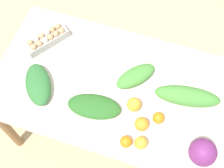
{
  "coord_description": "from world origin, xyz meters",
  "views": [
    {
      "loc": [
        0.27,
        -0.8,
        2.41
      ],
      "look_at": [
        0.0,
        0.0,
        0.77
      ],
      "focal_mm": 50.0,
      "sensor_mm": 36.0,
      "label": 1
    }
  ],
  "objects": [
    {
      "name": "orange_2",
      "position": [
        0.31,
        -0.13,
        0.78
      ],
      "size": [
        0.07,
        0.07,
        0.07
      ],
      "primitive_type": "sphere",
      "color": "orange",
      "rests_on": "dining_table"
    },
    {
      "name": "greens_bunch_scallion",
      "position": [
        -0.41,
        -0.15,
        0.79
      ],
      "size": [
        0.28,
        0.32,
        0.08
      ],
      "primitive_type": "ellipsoid",
      "rotation": [
        0.0,
        0.0,
        2.15
      ],
      "color": "#337538",
      "rests_on": "dining_table"
    },
    {
      "name": "egg_carton",
      "position": [
        -0.49,
        0.16,
        0.79
      ],
      "size": [
        0.24,
        0.29,
        0.09
      ],
      "rotation": [
        0.0,
        0.0,
        4.12
      ],
      "color": "#A8A8A3",
      "rests_on": "dining_table"
    },
    {
      "name": "orange_3",
      "position": [
        0.18,
        -0.31,
        0.78
      ],
      "size": [
        0.07,
        0.07,
        0.07
      ],
      "primitive_type": "sphere",
      "color": "orange",
      "rests_on": "dining_table"
    },
    {
      "name": "dining_table",
      "position": [
        0.0,
        0.0,
        0.65
      ],
      "size": [
        1.43,
        0.82,
        0.75
      ],
      "color": "silver",
      "rests_on": "ground_plane"
    },
    {
      "name": "orange_1",
      "position": [
        0.24,
        -0.19,
        0.79
      ],
      "size": [
        0.08,
        0.08,
        0.08
      ],
      "primitive_type": "sphere",
      "color": "orange",
      "rests_on": "dining_table"
    },
    {
      "name": "ground_plane",
      "position": [
        0.0,
        0.0,
        0.0
      ],
      "size": [
        8.0,
        8.0,
        0.0
      ],
      "primitive_type": "plane",
      "color": "#C6B289"
    },
    {
      "name": "greens_bunch_beet_tops",
      "position": [
        -0.05,
        -0.17,
        0.78
      ],
      "size": [
        0.32,
        0.19,
        0.06
      ],
      "primitive_type": "ellipsoid",
      "rotation": [
        0.0,
        0.0,
        3.28
      ],
      "color": "#2D6B28",
      "rests_on": "dining_table"
    },
    {
      "name": "greens_bunch_chard",
      "position": [
        0.44,
        0.05,
        0.8
      ],
      "size": [
        0.39,
        0.17,
        0.1
      ],
      "primitive_type": "ellipsoid",
      "rotation": [
        0.0,
        0.0,
        0.15
      ],
      "color": "#4C933D",
      "rests_on": "dining_table"
    },
    {
      "name": "orange_4",
      "position": [
        0.26,
        -0.3,
        0.79
      ],
      "size": [
        0.07,
        0.07,
        0.07
      ],
      "primitive_type": "sphere",
      "color": "#F9A833",
      "rests_on": "dining_table"
    },
    {
      "name": "greens_bunch_kale",
      "position": [
        0.12,
        0.09,
        0.78
      ],
      "size": [
        0.26,
        0.27,
        0.07
      ],
      "primitive_type": "ellipsoid",
      "rotation": [
        0.0,
        0.0,
        4.02
      ],
      "color": "#4C933D",
      "rests_on": "dining_table"
    },
    {
      "name": "orange_0",
      "position": [
        0.16,
        -0.09,
        0.79
      ],
      "size": [
        0.08,
        0.08,
        0.08
      ],
      "primitive_type": "sphere",
      "color": "#F9A833",
      "rests_on": "dining_table"
    },
    {
      "name": "cabbage_purple",
      "position": [
        0.58,
        -0.25,
        0.82
      ],
      "size": [
        0.15,
        0.15,
        0.15
      ],
      "primitive_type": "sphere",
      "color": "#7A2D75",
      "rests_on": "dining_table"
    }
  ]
}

